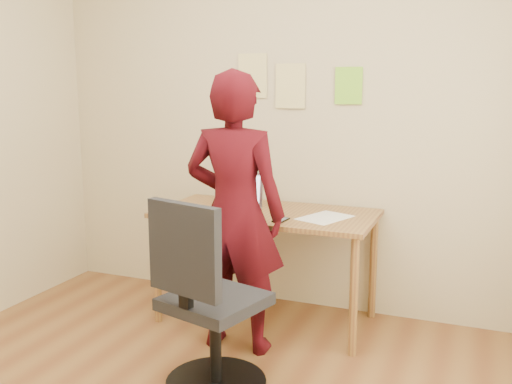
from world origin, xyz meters
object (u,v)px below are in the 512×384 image
at_px(office_chair, 206,311).
at_px(person, 235,213).
at_px(desk, 266,224).
at_px(phone, 281,220).
at_px(laptop, 236,202).

distance_m(office_chair, person, 0.66).
xyz_separation_m(office_chair, person, (-0.07, 0.53, 0.39)).
height_order(office_chair, person, person).
xyz_separation_m(desk, phone, (0.17, -0.21, 0.09)).
bearing_deg(desk, phone, -50.32).
relative_size(desk, person, 0.86).
height_order(desk, office_chair, office_chair).
bearing_deg(office_chair, desk, 108.23).
relative_size(laptop, office_chair, 0.37).
height_order(laptop, person, person).
bearing_deg(laptop, person, -79.68).
xyz_separation_m(laptop, phone, (0.37, -0.18, -0.05)).
bearing_deg(phone, laptop, 160.58).
relative_size(desk, laptop, 3.70).
distance_m(laptop, phone, 0.41).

